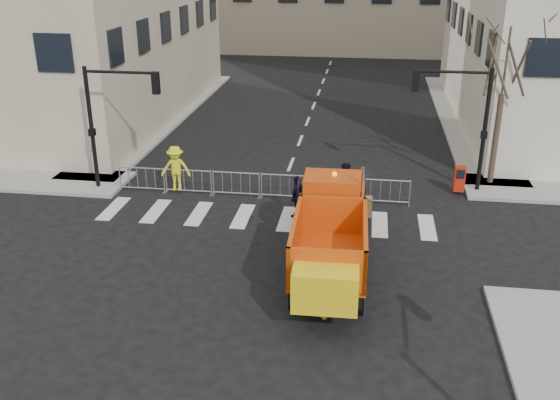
# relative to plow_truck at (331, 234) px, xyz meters

# --- Properties ---
(ground) EXTENTS (120.00, 120.00, 0.00)m
(ground) POSITION_rel_plow_truck_xyz_m (-2.65, -1.22, -1.50)
(ground) COLOR black
(ground) RESTS_ON ground
(sidewalk_back) EXTENTS (64.00, 5.00, 0.15)m
(sidewalk_back) POSITION_rel_plow_truck_xyz_m (-2.65, 7.28, -1.42)
(sidewalk_back) COLOR gray
(sidewalk_back) RESTS_ON ground
(traffic_light_left) EXTENTS (0.18, 0.18, 5.40)m
(traffic_light_left) POSITION_rel_plow_truck_xyz_m (-10.65, 6.28, 1.20)
(traffic_light_left) COLOR black
(traffic_light_left) RESTS_ON ground
(traffic_light_right) EXTENTS (0.18, 0.18, 5.40)m
(traffic_light_right) POSITION_rel_plow_truck_xyz_m (5.85, 8.28, 1.20)
(traffic_light_right) COLOR black
(traffic_light_right) RESTS_ON ground
(crowd_barriers) EXTENTS (12.60, 0.60, 1.10)m
(crowd_barriers) POSITION_rel_plow_truck_xyz_m (-3.40, 6.38, -0.95)
(crowd_barriers) COLOR #9EA0A5
(crowd_barriers) RESTS_ON ground
(street_tree) EXTENTS (3.00, 3.00, 7.50)m
(street_tree) POSITION_rel_plow_truck_xyz_m (6.55, 9.28, 2.25)
(street_tree) COLOR #382B21
(street_tree) RESTS_ON ground
(plow_truck) EXTENTS (2.85, 8.74, 3.37)m
(plow_truck) POSITION_rel_plow_truck_xyz_m (0.00, 0.00, 0.00)
(plow_truck) COLOR black
(plow_truck) RESTS_ON ground
(cop_a) EXTENTS (0.69, 0.63, 1.59)m
(cop_a) POSITION_rel_plow_truck_xyz_m (-0.56, 3.38, -0.70)
(cop_a) COLOR black
(cop_a) RESTS_ON ground
(cop_b) EXTENTS (1.01, 0.83, 1.93)m
(cop_b) POSITION_rel_plow_truck_xyz_m (0.16, 5.78, -0.54)
(cop_b) COLOR black
(cop_b) RESTS_ON ground
(cop_c) EXTENTS (0.72, 1.10, 1.73)m
(cop_c) POSITION_rel_plow_truck_xyz_m (-1.60, 4.56, -0.63)
(cop_c) COLOR black
(cop_c) RESTS_ON ground
(worker) EXTENTS (1.33, 0.84, 1.97)m
(worker) POSITION_rel_plow_truck_xyz_m (-7.07, 6.33, -0.36)
(worker) COLOR yellow
(worker) RESTS_ON sidewalk_back
(newspaper_box) EXTENTS (0.45, 0.40, 1.10)m
(newspaper_box) POSITION_rel_plow_truck_xyz_m (5.01, 7.98, -0.80)
(newspaper_box) COLOR red
(newspaper_box) RESTS_ON sidewalk_back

